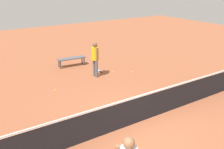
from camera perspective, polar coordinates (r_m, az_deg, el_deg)
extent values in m
plane|color=#9E5638|center=(8.62, 5.45, -10.66)|extent=(40.00, 40.00, 0.00)
cube|color=black|center=(8.40, 5.55, -8.00)|extent=(10.00, 0.02, 0.91)
cube|color=white|center=(8.18, 5.67, -5.00)|extent=(10.00, 0.04, 0.06)
cylinder|color=#595960|center=(12.48, -3.97, 1.55)|extent=(0.14, 0.14, 0.85)
cylinder|color=#595960|center=(12.30, -3.47, 1.27)|extent=(0.14, 0.14, 0.85)
cylinder|color=yellow|center=(12.17, -3.80, 4.69)|extent=(0.34, 0.34, 0.62)
cylinder|color=brown|center=(12.35, -4.30, 5.00)|extent=(0.09, 0.09, 0.58)
cylinder|color=brown|center=(11.99, -3.30, 4.55)|extent=(0.09, 0.09, 0.58)
sphere|color=brown|center=(12.07, -3.85, 6.63)|extent=(0.23, 0.23, 0.23)
sphere|color=#9E704C|center=(4.92, 3.80, -14.96)|extent=(0.32, 0.32, 0.23)
torus|color=blue|center=(13.32, -3.22, 0.91)|extent=(0.34, 0.34, 0.02)
cylinder|color=silver|center=(13.32, -3.22, 0.91)|extent=(0.29, 0.29, 0.00)
cylinder|color=black|center=(13.10, -2.52, 0.60)|extent=(0.05, 0.28, 0.03)
sphere|color=#C6E033|center=(13.01, 4.51, 0.50)|extent=(0.07, 0.07, 0.07)
sphere|color=#C6E033|center=(11.12, -12.57, -3.48)|extent=(0.07, 0.07, 0.07)
sphere|color=#C6E033|center=(13.04, 0.31, 0.61)|extent=(0.07, 0.07, 0.07)
cube|color=#595960|center=(14.05, -9.04, 3.59)|extent=(1.53, 0.52, 0.06)
cylinder|color=#333338|center=(14.48, -6.70, 3.21)|extent=(0.06, 0.06, 0.42)
cylinder|color=#333338|center=(14.06, -11.76, 2.40)|extent=(0.06, 0.06, 0.42)
cylinder|color=#333338|center=(14.21, -6.24, 2.90)|extent=(0.06, 0.06, 0.42)
cylinder|color=#333338|center=(13.79, -11.38, 2.07)|extent=(0.06, 0.06, 0.42)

